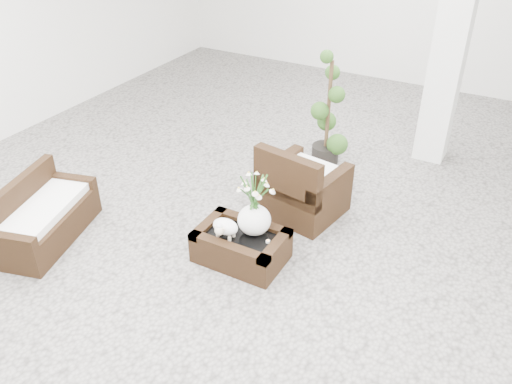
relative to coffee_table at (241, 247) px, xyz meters
The scene contains 9 objects.
ground 0.49m from the coffee_table, 93.06° to the left, with size 11.00×11.00×0.00m, color gray.
column 3.82m from the coffee_table, 70.19° to the left, with size 0.40×0.40×3.50m, color white.
coffee_table is the anchor object (origin of this frame).
sheep_figurine 0.30m from the coffee_table, 140.19° to the right, with size 0.28×0.23×0.21m, color white.
planter_narcissus 0.57m from the coffee_table, 45.00° to the left, with size 0.44×0.44×0.80m, color white, non-canonical shape.
tealight 0.35m from the coffee_table, ahead, with size 0.04×0.04×0.03m, color white.
armchair 1.17m from the coffee_table, 80.37° to the left, with size 0.84×0.81×0.90m, color black.
loveseat 2.18m from the coffee_table, 160.95° to the right, with size 1.28×0.61×0.68m, color black.
topiary 2.46m from the coffee_table, 91.27° to the left, with size 0.41×0.41×1.54m, color #264917, non-canonical shape.
Camera 1 is at (2.25, -4.19, 3.55)m, focal length 37.24 mm.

